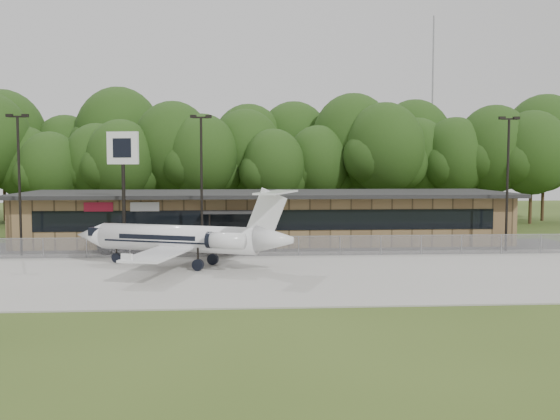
{
  "coord_description": "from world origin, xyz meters",
  "views": [
    {
      "loc": [
        -2.31,
        -29.35,
        6.73
      ],
      "look_at": [
        0.45,
        12.0,
        3.62
      ],
      "focal_mm": 40.0,
      "sensor_mm": 36.0,
      "label": 1
    }
  ],
  "objects": [
    {
      "name": "ground",
      "position": [
        0.0,
        0.0,
        0.0
      ],
      "size": [
        160.0,
        160.0,
        0.0
      ],
      "primitive_type": "plane",
      "color": "#374A1A",
      "rests_on": "ground"
    },
    {
      "name": "light_pole_mid",
      "position": [
        -5.0,
        16.5,
        5.98
      ],
      "size": [
        1.55,
        0.3,
        10.23
      ],
      "color": "black",
      "rests_on": "ground"
    },
    {
      "name": "business_jet",
      "position": [
        -5.71,
        10.65,
        1.84
      ],
      "size": [
        15.09,
        13.49,
        5.16
      ],
      "rotation": [
        0.0,
        0.0,
        -0.36
      ],
      "color": "white",
      "rests_on": "ground"
    },
    {
      "name": "suv",
      "position": [
        -9.78,
        17.23,
        0.8
      ],
      "size": [
        6.11,
        3.61,
        1.59
      ],
      "primitive_type": "imported",
      "rotation": [
        0.0,
        0.0,
        1.39
      ],
      "color": "#2C2C2F",
      "rests_on": "ground"
    },
    {
      "name": "parking_lot",
      "position": [
        0.0,
        19.5,
        0.03
      ],
      "size": [
        50.0,
        9.0,
        0.06
      ],
      "primitive_type": "cube",
      "color": "#383835",
      "rests_on": "ground"
    },
    {
      "name": "treeline",
      "position": [
        0.0,
        42.0,
        7.5
      ],
      "size": [
        72.0,
        12.0,
        15.0
      ],
      "primitive_type": null,
      "color": "black",
      "rests_on": "ground"
    },
    {
      "name": "fence",
      "position": [
        0.0,
        15.0,
        0.78
      ],
      "size": [
        46.0,
        0.04,
        1.52
      ],
      "color": "gray",
      "rests_on": "ground"
    },
    {
      "name": "light_pole_right",
      "position": [
        18.0,
        16.5,
        5.98
      ],
      "size": [
        1.55,
        0.3,
        10.23
      ],
      "color": "black",
      "rests_on": "ground"
    },
    {
      "name": "radio_mast",
      "position": [
        22.0,
        48.0,
        12.5
      ],
      "size": [
        0.2,
        0.2,
        25.0
      ],
      "primitive_type": "cylinder",
      "color": "gray",
      "rests_on": "ground"
    },
    {
      "name": "pole_sign",
      "position": [
        -10.69,
        16.79,
        6.9
      ],
      "size": [
        2.36,
        0.82,
        9.03
      ],
      "rotation": [
        0.0,
        0.0,
        -0.24
      ],
      "color": "black",
      "rests_on": "ground"
    },
    {
      "name": "terminal",
      "position": [
        -0.0,
        23.94,
        2.18
      ],
      "size": [
        41.0,
        11.65,
        4.3
      ],
      "color": "olive",
      "rests_on": "ground"
    },
    {
      "name": "apron",
      "position": [
        0.0,
        8.0,
        0.04
      ],
      "size": [
        64.0,
        18.0,
        0.08
      ],
      "primitive_type": "cube",
      "color": "#9E9B93",
      "rests_on": "ground"
    },
    {
      "name": "light_pole_left",
      "position": [
        -18.0,
        16.5,
        5.98
      ],
      "size": [
        1.55,
        0.3,
        10.23
      ],
      "color": "black",
      "rests_on": "ground"
    }
  ]
}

